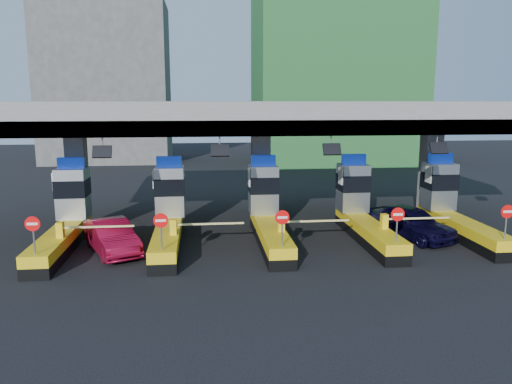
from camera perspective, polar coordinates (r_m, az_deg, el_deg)
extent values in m
plane|color=black|center=(25.82, 1.31, -5.42)|extent=(120.00, 120.00, 0.00)
cube|color=slate|center=(27.83, 0.54, 8.78)|extent=(28.00, 12.00, 1.50)
cube|color=#4C4C49|center=(22.20, 2.31, 7.32)|extent=(28.00, 0.60, 0.70)
cube|color=slate|center=(28.74, -19.69, 1.21)|extent=(1.00, 1.00, 5.50)
cube|color=slate|center=(28.15, 0.53, 1.64)|extent=(1.00, 1.00, 5.50)
cube|color=slate|center=(30.96, 19.24, 1.86)|extent=(1.00, 1.00, 5.50)
cylinder|color=slate|center=(22.39, -17.14, 5.36)|extent=(0.06, 0.06, 0.50)
cube|color=black|center=(22.22, -17.18, 4.42)|extent=(0.80, 0.38, 0.54)
cylinder|color=slate|center=(22.01, -4.18, 5.71)|extent=(0.06, 0.06, 0.50)
cube|color=black|center=(21.84, -4.15, 4.75)|extent=(0.80, 0.38, 0.54)
cylinder|color=slate|center=(22.75, 8.57, 5.78)|extent=(0.06, 0.06, 0.50)
cube|color=black|center=(22.59, 8.67, 4.85)|extent=(0.80, 0.38, 0.54)
cylinder|color=slate|center=(24.51, 20.00, 5.60)|extent=(0.06, 0.06, 0.50)
cube|color=black|center=(24.36, 20.15, 4.73)|extent=(0.80, 0.38, 0.54)
cube|color=black|center=(25.47, -21.39, -5.79)|extent=(1.20, 8.00, 0.50)
cube|color=#E5B70C|center=(25.34, -21.46, -4.71)|extent=(1.20, 8.00, 0.50)
cube|color=#9EA3A8|center=(27.66, -20.19, -0.11)|extent=(1.50, 1.50, 2.60)
cube|color=black|center=(27.59, -20.24, 0.50)|extent=(1.56, 1.56, 0.90)
cube|color=#0C2DBF|center=(27.43, -20.40, 3.14)|extent=(1.30, 0.35, 0.55)
cube|color=white|center=(27.47, -22.05, 1.18)|extent=(0.06, 0.70, 0.90)
cylinder|color=slate|center=(21.78, -24.04, -4.85)|extent=(0.07, 0.07, 1.30)
cylinder|color=red|center=(21.61, -24.18, -3.33)|extent=(0.60, 0.04, 0.60)
cube|color=white|center=(21.59, -24.20, -3.35)|extent=(0.42, 0.02, 0.10)
cube|color=#E5B70C|center=(23.98, -21.48, -4.06)|extent=(0.30, 0.35, 0.70)
cube|color=white|center=(23.58, -17.62, -3.81)|extent=(3.20, 0.08, 0.08)
cube|color=black|center=(24.63, -10.03, -5.76)|extent=(1.20, 8.00, 0.50)
cube|color=#E5B70C|center=(24.50, -10.07, -4.63)|extent=(1.20, 8.00, 0.50)
cube|color=#9EA3A8|center=(26.89, -9.80, 0.10)|extent=(1.50, 1.50, 2.60)
cube|color=black|center=(26.82, -9.82, 0.73)|extent=(1.56, 1.56, 0.90)
cube|color=#0C2DBF|center=(26.66, -9.91, 3.45)|extent=(1.30, 0.35, 0.55)
cube|color=white|center=(26.55, -11.61, 1.44)|extent=(0.06, 0.70, 0.90)
cylinder|color=slate|center=(20.80, -10.77, -4.80)|extent=(0.07, 0.07, 1.30)
cylinder|color=red|center=(20.62, -10.83, -3.22)|extent=(0.60, 0.04, 0.60)
cube|color=white|center=(20.60, -10.84, -3.23)|extent=(0.42, 0.02, 0.10)
cube|color=#E5B70C|center=(23.17, -9.44, -3.96)|extent=(0.30, 0.35, 0.70)
cube|color=white|center=(23.11, -5.35, -3.64)|extent=(3.20, 0.08, 0.08)
cube|color=black|center=(24.80, 1.62, -5.49)|extent=(1.20, 8.00, 0.50)
cube|color=#E5B70C|center=(24.67, 1.63, -4.37)|extent=(1.20, 8.00, 0.50)
cube|color=#9EA3A8|center=(27.05, 0.83, 0.31)|extent=(1.50, 1.50, 2.60)
cube|color=black|center=(26.98, 0.84, 0.93)|extent=(1.56, 1.56, 0.90)
cube|color=#0C2DBF|center=(26.81, 0.84, 3.64)|extent=(1.30, 0.35, 0.55)
cube|color=white|center=(26.55, -0.80, 1.65)|extent=(0.06, 0.70, 0.90)
cylinder|color=slate|center=(21.00, 3.00, -4.49)|extent=(0.07, 0.07, 1.30)
cylinder|color=red|center=(20.82, 3.03, -2.91)|extent=(0.60, 0.04, 0.60)
cube|color=white|center=(20.80, 3.04, -2.93)|extent=(0.42, 0.02, 0.10)
cube|color=#E5B70C|center=(23.42, 2.89, -3.67)|extent=(0.30, 0.35, 0.70)
cube|color=white|center=(23.71, 6.84, -3.31)|extent=(3.20, 0.08, 0.08)
cube|color=black|center=(25.95, 12.67, -5.02)|extent=(1.20, 8.00, 0.50)
cube|color=#E5B70C|center=(25.82, 12.71, -3.95)|extent=(1.20, 8.00, 0.50)
cube|color=#9EA3A8|center=(28.10, 11.00, 0.50)|extent=(1.50, 1.50, 2.60)
cube|color=black|center=(28.03, 11.03, 1.10)|extent=(1.56, 1.56, 0.90)
cube|color=#0C2DBF|center=(27.88, 11.11, 3.71)|extent=(1.30, 0.35, 0.55)
cube|color=white|center=(27.48, 9.64, 1.81)|extent=(0.06, 0.70, 0.90)
cylinder|color=slate|center=(22.34, 15.79, -3.96)|extent=(0.07, 0.07, 1.30)
cylinder|color=red|center=(22.18, 15.90, -2.48)|extent=(0.60, 0.04, 0.60)
cube|color=white|center=(22.15, 15.92, -2.49)|extent=(0.42, 0.02, 0.10)
cube|color=#E5B70C|center=(24.70, 14.44, -3.25)|extent=(0.30, 0.35, 0.70)
cube|color=white|center=(25.31, 17.95, -2.87)|extent=(3.20, 0.08, 0.08)
cube|color=black|center=(27.95, 22.44, -4.46)|extent=(1.20, 8.00, 0.50)
cube|color=#E5B70C|center=(27.84, 22.51, -3.46)|extent=(1.20, 8.00, 0.50)
cube|color=#9EA3A8|center=(29.96, 20.17, 0.66)|extent=(1.50, 1.50, 2.60)
cube|color=black|center=(29.90, 20.22, 1.22)|extent=(1.56, 1.56, 0.90)
cube|color=#0C2DBF|center=(29.75, 20.36, 3.66)|extent=(1.30, 0.35, 0.55)
cube|color=white|center=(29.24, 19.11, 1.89)|extent=(0.06, 0.70, 0.90)
cylinder|color=slate|center=(24.64, 26.65, -3.36)|extent=(0.07, 0.07, 1.30)
cylinder|color=red|center=(24.49, 26.80, -2.01)|extent=(0.60, 0.04, 0.60)
cube|color=white|center=(24.47, 26.84, -2.02)|extent=(0.42, 0.02, 0.10)
cube|color=#E5B70C|center=(26.87, 24.48, -2.77)|extent=(0.30, 0.35, 0.70)
cube|color=#1E5926|center=(59.06, 9.17, 17.06)|extent=(18.00, 12.00, 28.00)
cube|color=#4C4C49|center=(61.58, -16.67, 11.81)|extent=(14.00, 10.00, 18.00)
imported|color=black|center=(27.03, 17.26, -3.30)|extent=(3.77, 5.39, 1.71)
imported|color=maroon|center=(24.35, -16.16, -4.93)|extent=(3.41, 4.94, 1.54)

